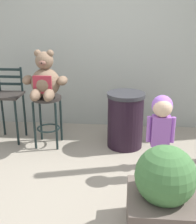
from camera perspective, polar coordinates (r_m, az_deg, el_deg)
The scene contains 8 objects.
ground_plane at distance 3.21m, azimuth -2.08°, elevation -14.72°, with size 24.00×24.00×0.00m, color gray.
building_wall at distance 4.66m, azimuth 0.74°, elevation 17.43°, with size 6.63×0.30×3.29m, color #949891.
bar_stool_with_teddy at distance 4.01m, azimuth -10.04°, elevation 0.32°, with size 0.40×0.40×0.71m.
teddy_bear at distance 3.87m, azimuth -10.52°, elevation 6.18°, with size 0.60×0.54×0.63m.
child_walking at distance 3.16m, azimuth 12.50°, elevation -1.47°, with size 0.31×0.24×0.97m.
trash_bin at distance 3.97m, azimuth 5.45°, elevation -1.55°, with size 0.52×0.52×0.77m.
bar_chair_empty at distance 4.30m, azimuth -17.44°, elevation 2.50°, with size 0.40×0.40×1.06m.
planter_with_shrub at distance 2.52m, azimuth 12.95°, elevation -15.80°, with size 0.59×0.59×0.80m.
Camera 1 is at (0.34, -2.64, 1.79)m, focal length 45.95 mm.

